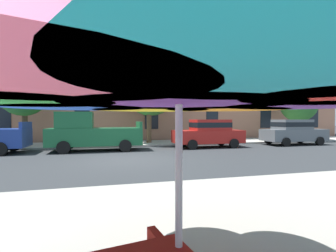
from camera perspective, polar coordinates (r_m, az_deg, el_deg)
The scene contains 10 objects.
ground_plane at distance 11.08m, azimuth -9.00°, elevation -7.79°, with size 120.00×120.00×0.00m, color #2D3033.
sidewalk_far at distance 17.80m, azimuth -11.08°, elevation -4.07°, with size 56.00×3.60×0.12m, color #B2ADA3.
apartment_building at distance 26.30m, azimuth -12.22°, elevation 11.61°, with size 43.06×12.08×12.80m.
pickup_green at distance 14.62m, azimuth -17.29°, elevation -1.53°, with size 5.10×2.12×2.20m.
sedan_red at distance 15.96m, azimuth 9.37°, elevation -1.50°, with size 4.40×1.98×1.78m.
sedan_gray at distance 19.45m, azimuth 26.94°, elevation -1.10°, with size 4.40×1.98×1.78m.
street_tree_left at distance 18.27m, azimuth -30.75°, elevation 6.91°, with size 3.16×3.09×5.07m.
street_tree_middle at distance 18.06m, azimuth -4.68°, elevation 8.97°, with size 4.19×4.14×6.17m.
street_tree_right at distance 23.28m, azimuth 28.04°, elevation 4.55°, with size 2.95×2.95×4.54m.
patio_umbrella at distance 2.00m, azimuth 2.55°, elevation 11.16°, with size 3.88×3.88×2.41m.
Camera 1 is at (-1.03, -10.88, 1.80)m, focal length 26.34 mm.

